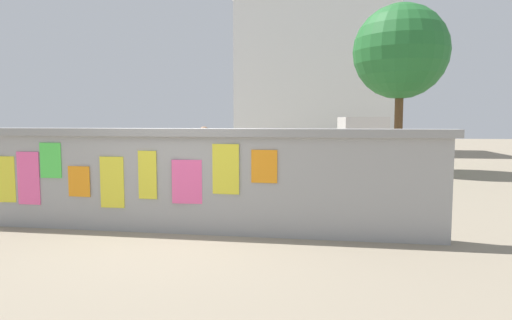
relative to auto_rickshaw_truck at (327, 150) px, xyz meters
The scene contains 9 objects.
ground 2.93m from the auto_rickshaw_truck, 143.58° to the left, with size 60.00×60.00×0.00m, color gray.
poster_wall 6.73m from the auto_rickshaw_truck, 109.58° to the right, with size 8.11×0.42×1.63m.
auto_rickshaw_truck is the anchor object (origin of this frame).
motorcycle 5.84m from the auto_rickshaw_truck, 132.57° to the right, with size 1.87×0.68×0.87m.
bicycle_near 3.19m from the auto_rickshaw_truck, 80.54° to the right, with size 1.67×0.56×0.95m.
bicycle_far 3.78m from the auto_rickshaw_truck, 165.60° to the right, with size 1.65×0.63×0.95m.
person_walking 4.31m from the auto_rickshaw_truck, 129.84° to the right, with size 0.48×0.48×1.62m.
tree_roadside 4.78m from the auto_rickshaw_truck, 48.32° to the left, with size 3.16×3.16×5.64m.
building_background 13.22m from the auto_rickshaw_truck, 92.94° to the left, with size 8.80×5.83×8.60m.
Camera 1 is at (2.20, -6.52, 1.75)m, focal length 30.71 mm.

